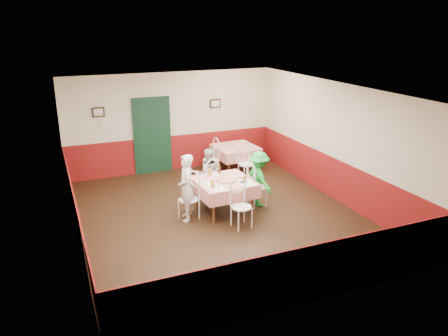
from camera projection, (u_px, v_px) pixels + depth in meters
name	position (u px, v px, depth m)	size (l,w,h in m)	color
floor	(218.00, 215.00, 9.75)	(7.00, 7.00, 0.00)	black
ceiling	(218.00, 90.00, 8.85)	(7.00, 7.00, 0.00)	white
back_wall	(172.00, 122.00, 12.36)	(6.00, 0.10, 2.80)	beige
front_wall	(309.00, 222.00, 6.24)	(6.00, 0.10, 2.80)	beige
left_wall	(70.00, 174.00, 8.21)	(0.10, 7.00, 2.80)	beige
right_wall	(335.00, 141.00, 10.39)	(0.10, 7.00, 2.80)	beige
wainscot_back	(173.00, 153.00, 12.63)	(6.00, 0.03, 1.00)	maroon
wainscot_front	(304.00, 276.00, 6.54)	(6.00, 0.03, 1.00)	maroon
wainscot_left	(76.00, 217.00, 8.50)	(0.03, 7.00, 1.00)	maroon
wainscot_right	(331.00, 177.00, 10.67)	(0.03, 7.00, 1.00)	maroon
door	(152.00, 137.00, 12.21)	(0.96, 0.06, 2.10)	black
picture_left	(98.00, 112.00, 11.44)	(0.32, 0.03, 0.26)	black
picture_right	(215.00, 103.00, 12.64)	(0.32, 0.03, 0.26)	black
thermostat	(103.00, 125.00, 11.59)	(0.10, 0.03, 0.10)	white
main_table	(224.00, 196.00, 9.82)	(1.22, 1.22, 0.77)	red
second_table	(235.00, 159.00, 12.45)	(1.12, 1.12, 0.77)	red
chair_left	(189.00, 200.00, 9.45)	(0.42, 0.42, 0.90)	white
chair_right	(257.00, 187.00, 10.14)	(0.42, 0.42, 0.90)	white
chair_far	(209.00, 181.00, 10.53)	(0.42, 0.42, 0.90)	white
chair_near	(242.00, 207.00, 9.07)	(0.42, 0.42, 0.90)	white
chair_second_a	(211.00, 160.00, 12.16)	(0.42, 0.42, 0.90)	white
chair_second_b	(247.00, 164.00, 11.77)	(0.42, 0.42, 0.90)	white
pizza	(226.00, 180.00, 9.66)	(0.42, 0.42, 0.03)	#B74723
plate_left	(208.00, 183.00, 9.52)	(0.25, 0.25, 0.01)	white
plate_right	(242.00, 177.00, 9.89)	(0.25, 0.25, 0.01)	white
plate_far	(216.00, 175.00, 10.03)	(0.25, 0.25, 0.01)	white
glass_a	(213.00, 184.00, 9.29)	(0.08, 0.08, 0.15)	#BF7219
glass_b	(245.00, 178.00, 9.63)	(0.08, 0.08, 0.14)	#BF7219
glass_c	(210.00, 173.00, 9.97)	(0.08, 0.08, 0.15)	#BF7219
beer_bottle	(219.00, 170.00, 10.07)	(0.06, 0.06, 0.22)	#381C0A
shaker_a	(215.00, 187.00, 9.17)	(0.04, 0.04, 0.09)	silver
shaker_b	(219.00, 188.00, 9.16)	(0.04, 0.04, 0.09)	silver
shaker_c	(212.00, 187.00, 9.19)	(0.04, 0.04, 0.09)	#B23319
menu_left	(217.00, 188.00, 9.24)	(0.30, 0.40, 0.00)	white
menu_right	(247.00, 183.00, 9.54)	(0.30, 0.40, 0.00)	white
wallet	(243.00, 182.00, 9.57)	(0.11, 0.09, 0.02)	black
diner_left	(186.00, 188.00, 9.34)	(0.54, 0.35, 1.47)	gray
diner_far	(208.00, 174.00, 10.51)	(0.61, 0.48, 1.26)	gray
diner_right	(259.00, 179.00, 10.10)	(0.84, 0.48, 1.30)	gray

